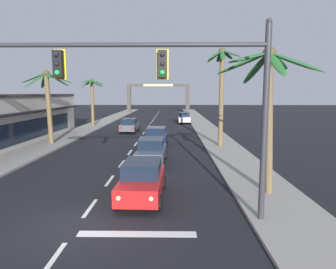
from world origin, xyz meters
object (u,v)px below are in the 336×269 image
(sedan_fifth_in_queue, at_px, (156,137))
(sedan_oncoming_far, at_px, (130,125))
(sedan_parked_nearest_kerb, at_px, (184,118))
(sedan_third_in_queue, at_px, (151,151))
(palm_left_second, at_px, (48,95))
(sedan_lead_at_stop_bar, at_px, (142,180))
(town_gateway_arch, at_px, (158,94))
(palm_right_nearest, at_px, (269,86))
(palm_left_third, at_px, (92,94))
(palm_right_second, at_px, (222,82))
(traffic_signal_mast, at_px, (168,82))

(sedan_fifth_in_queue, relative_size, sedan_oncoming_far, 1.00)
(sedan_parked_nearest_kerb, bearing_deg, sedan_third_in_queue, -96.69)
(palm_left_second, bearing_deg, sedan_parked_nearest_kerb, 57.15)
(sedan_lead_at_stop_bar, height_order, town_gateway_arch, town_gateway_arch)
(sedan_lead_at_stop_bar, height_order, palm_right_nearest, palm_right_nearest)
(palm_left_second, bearing_deg, sedan_fifth_in_queue, -3.33)
(sedan_third_in_queue, bearing_deg, town_gateway_arch, 92.14)
(sedan_oncoming_far, bearing_deg, palm_left_third, 134.58)
(sedan_fifth_in_queue, bearing_deg, sedan_oncoming_far, 111.20)
(sedan_third_in_queue, xyz_separation_m, palm_left_second, (-9.77, 7.30, 3.70))
(sedan_oncoming_far, xyz_separation_m, palm_right_second, (9.32, -9.97, 4.75))
(palm_right_nearest, bearing_deg, town_gateway_arch, 97.32)
(palm_left_third, xyz_separation_m, palm_right_second, (15.28, -16.02, 1.02))
(palm_left_second, bearing_deg, traffic_signal_mast, -56.38)
(sedan_fifth_in_queue, height_order, palm_left_third, palm_left_third)
(sedan_fifth_in_queue, height_order, sedan_parked_nearest_kerb, same)
(palm_left_second, distance_m, palm_left_third, 14.99)
(palm_right_second, height_order, town_gateway_arch, palm_right_second)
(sedan_oncoming_far, distance_m, town_gateway_arch, 37.26)
(traffic_signal_mast, height_order, palm_right_second, palm_right_second)
(sedan_lead_at_stop_bar, distance_m, palm_left_second, 17.53)
(sedan_third_in_queue, bearing_deg, sedan_oncoming_far, 102.96)
(palm_right_nearest, distance_m, town_gateway_arch, 60.10)
(traffic_signal_mast, bearing_deg, sedan_third_in_queue, 97.60)
(sedan_parked_nearest_kerb, height_order, palm_left_third, palm_left_third)
(sedan_fifth_in_queue, relative_size, palm_right_second, 0.53)
(palm_left_third, distance_m, palm_right_second, 22.16)
(sedan_third_in_queue, relative_size, sedan_fifth_in_queue, 1.00)
(sedan_lead_at_stop_bar, distance_m, palm_right_second, 14.92)
(palm_right_nearest, bearing_deg, palm_left_third, 118.22)
(traffic_signal_mast, height_order, palm_left_second, traffic_signal_mast)
(traffic_signal_mast, relative_size, palm_right_second, 1.32)
(palm_left_third, bearing_deg, traffic_signal_mast, -70.88)
(palm_left_second, height_order, palm_right_nearest, palm_left_second)
(traffic_signal_mast, bearing_deg, sedan_parked_nearest_kerb, 86.90)
(sedan_parked_nearest_kerb, bearing_deg, palm_left_second, -122.85)
(sedan_fifth_in_queue, relative_size, palm_left_second, 0.67)
(sedan_oncoming_far, relative_size, palm_right_second, 0.53)
(sedan_lead_at_stop_bar, height_order, palm_right_second, palm_right_second)
(sedan_fifth_in_queue, height_order, palm_right_nearest, palm_right_nearest)
(palm_left_second, xyz_separation_m, palm_right_nearest, (15.43, -13.63, 0.44))
(sedan_oncoming_far, height_order, palm_right_nearest, palm_right_nearest)
(sedan_lead_at_stop_bar, bearing_deg, town_gateway_arch, 91.95)
(traffic_signal_mast, distance_m, sedan_parked_nearest_kerb, 36.97)
(palm_right_nearest, height_order, town_gateway_arch, town_gateway_arch)
(sedan_fifth_in_queue, bearing_deg, sedan_third_in_queue, -89.58)
(sedan_fifth_in_queue, bearing_deg, traffic_signal_mast, -85.41)
(sedan_fifth_in_queue, distance_m, palm_right_second, 7.38)
(palm_left_second, bearing_deg, sedan_third_in_queue, -36.78)
(sedan_fifth_in_queue, bearing_deg, sedan_lead_at_stop_bar, -89.60)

